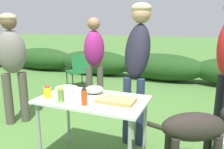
{
  "coord_description": "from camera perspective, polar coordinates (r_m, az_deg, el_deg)",
  "views": [
    {
      "loc": [
        0.99,
        -1.89,
        1.47
      ],
      "look_at": [
        0.01,
        0.5,
        0.89
      ],
      "focal_mm": 35.0,
      "sensor_mm": 36.0,
      "label": 1
    }
  ],
  "objects": [
    {
      "name": "food_tray",
      "position": [
        2.09,
        1.08,
        -7.01
      ],
      "size": [
        0.41,
        0.25,
        0.06
      ],
      "color": "#9E9EA3",
      "rests_on": "folding_table"
    },
    {
      "name": "standing_person_with_beanie",
      "position": [
        3.79,
        -4.65,
        5.03
      ],
      "size": [
        0.43,
        0.42,
        1.61
      ],
      "rotation": [
        0.0,
        0.0,
        0.65
      ],
      "color": "#4C473D",
      "rests_on": "ground"
    },
    {
      "name": "hot_sauce_bottle",
      "position": [
        2.06,
        -7.3,
        -5.57
      ],
      "size": [
        0.06,
        0.06,
        0.19
      ],
      "color": "#CC4214",
      "rests_on": "folding_table"
    },
    {
      "name": "standing_person_in_dark_puffer",
      "position": [
        2.7,
        6.73,
        5.73
      ],
      "size": [
        0.31,
        0.49,
        1.75
      ],
      "rotation": [
        0.0,
        0.0,
        0.01
      ],
      "color": "#232D4C",
      "rests_on": "ground"
    },
    {
      "name": "mixing_bowl",
      "position": [
        2.42,
        -4.65,
        -3.92
      ],
      "size": [
        0.21,
        0.21,
        0.08
      ],
      "primitive_type": "ellipsoid",
      "color": "#ADBC99",
      "rests_on": "folding_table"
    },
    {
      "name": "folding_table",
      "position": [
        2.28,
        -5.04,
        -8.07
      ],
      "size": [
        1.1,
        0.64,
        0.74
      ],
      "color": "silver",
      "rests_on": "ground"
    },
    {
      "name": "standing_person_in_navy_coat",
      "position": [
        3.51,
        -24.62,
        3.9
      ],
      "size": [
        0.48,
        0.49,
        1.65
      ],
      "rotation": [
        0.0,
        0.0,
        0.84
      ],
      "color": "#4C473D",
      "rests_on": "ground"
    },
    {
      "name": "camp_chair_green_behind_table",
      "position": [
        5.23,
        -8.65,
        1.44
      ],
      "size": [
        0.75,
        0.72,
        0.83
      ],
      "rotation": [
        0.0,
        0.0,
        0.92
      ],
      "color": "#19602D",
      "rests_on": "ground"
    },
    {
      "name": "shrub_hedge",
      "position": [
        6.11,
        12.57,
        1.93
      ],
      "size": [
        14.4,
        0.9,
        0.73
      ],
      "color": "#1E4219",
      "rests_on": "ground"
    },
    {
      "name": "mustard_bottle",
      "position": [
        2.36,
        -16.5,
        -4.24
      ],
      "size": [
        0.08,
        0.08,
        0.14
      ],
      "color": "yellow",
      "rests_on": "folding_table"
    },
    {
      "name": "plate_stack",
      "position": [
        2.52,
        -11.84,
        -3.87
      ],
      "size": [
        0.25,
        0.25,
        0.05
      ],
      "primitive_type": "cylinder",
      "color": "white",
      "rests_on": "folding_table"
    },
    {
      "name": "relish_jar",
      "position": [
        2.18,
        -13.23,
        -5.16
      ],
      "size": [
        0.06,
        0.06,
        0.15
      ],
      "color": "olive",
      "rests_on": "folding_table"
    },
    {
      "name": "paper_cup_stack",
      "position": [
        2.14,
        -11.21,
        -5.79
      ],
      "size": [
        0.08,
        0.08,
        0.13
      ],
      "primitive_type": "cylinder",
      "color": "white",
      "rests_on": "folding_table"
    },
    {
      "name": "dog",
      "position": [
        2.43,
        21.97,
        -12.88
      ],
      "size": [
        0.97,
        0.58,
        0.7
      ],
      "rotation": [
        0.0,
        0.0,
        -1.12
      ],
      "color": "#28231E",
      "rests_on": "ground"
    }
  ]
}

